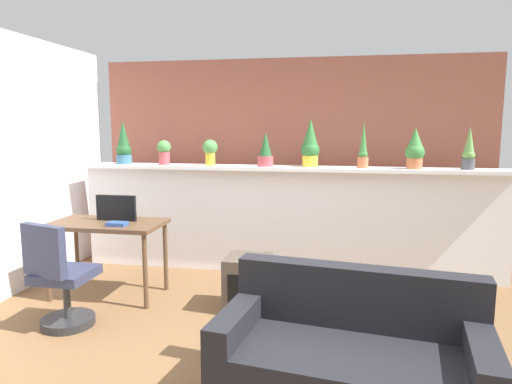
# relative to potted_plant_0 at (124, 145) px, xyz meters

# --- Properties ---
(ground_plane) EXTENTS (12.00, 12.00, 0.00)m
(ground_plane) POSITION_rel_potted_plant_0_xyz_m (1.93, -1.96, -1.46)
(ground_plane) COLOR brown
(divider_wall) EXTENTS (4.79, 0.16, 1.19)m
(divider_wall) POSITION_rel_potted_plant_0_xyz_m (1.93, 0.04, -0.86)
(divider_wall) COLOR white
(divider_wall) RESTS_ON ground
(plant_shelf) EXTENTS (4.79, 0.35, 0.04)m
(plant_shelf) POSITION_rel_potted_plant_0_xyz_m (1.93, -0.00, -0.24)
(plant_shelf) COLOR white
(plant_shelf) RESTS_ON divider_wall
(brick_wall_behind) EXTENTS (4.79, 0.10, 2.50)m
(brick_wall_behind) POSITION_rel_potted_plant_0_xyz_m (1.93, 0.64, -0.21)
(brick_wall_behind) COLOR brown
(brick_wall_behind) RESTS_ON ground
(potted_plant_0) EXTENTS (0.18, 0.18, 0.52)m
(potted_plant_0) POSITION_rel_potted_plant_0_xyz_m (0.00, 0.00, 0.00)
(potted_plant_0) COLOR #386B84
(potted_plant_0) RESTS_ON plant_shelf
(potted_plant_1) EXTENTS (0.16, 0.16, 0.29)m
(potted_plant_1) POSITION_rel_potted_plant_0_xyz_m (0.52, -0.02, -0.07)
(potted_plant_1) COLOR #B7474C
(potted_plant_1) RESTS_ON plant_shelf
(potted_plant_2) EXTENTS (0.17, 0.17, 0.30)m
(potted_plant_2) POSITION_rel_potted_plant_0_xyz_m (1.07, -0.03, -0.05)
(potted_plant_2) COLOR gold
(potted_plant_2) RESTS_ON plant_shelf
(potted_plant_3) EXTENTS (0.18, 0.18, 0.38)m
(potted_plant_3) POSITION_rel_potted_plant_0_xyz_m (1.71, -0.02, -0.05)
(potted_plant_3) COLOR #B7474C
(potted_plant_3) RESTS_ON plant_shelf
(potted_plant_4) EXTENTS (0.20, 0.20, 0.53)m
(potted_plant_4) POSITION_rel_potted_plant_0_xyz_m (2.20, 0.04, 0.02)
(potted_plant_4) COLOR gold
(potted_plant_4) RESTS_ON plant_shelf
(potted_plant_5) EXTENTS (0.12, 0.12, 0.50)m
(potted_plant_5) POSITION_rel_potted_plant_0_xyz_m (2.77, -0.02, -0.02)
(potted_plant_5) COLOR #C66B42
(potted_plant_5) RESTS_ON plant_shelf
(potted_plant_6) EXTENTS (0.20, 0.20, 0.43)m
(potted_plant_6) POSITION_rel_potted_plant_0_xyz_m (3.30, -0.03, -0.02)
(potted_plant_6) COLOR #C66B42
(potted_plant_6) RESTS_ON plant_shelf
(potted_plant_7) EXTENTS (0.13, 0.13, 0.44)m
(potted_plant_7) POSITION_rel_potted_plant_0_xyz_m (3.84, -0.00, -0.03)
(potted_plant_7) COLOR #4C4C51
(potted_plant_7) RESTS_ON plant_shelf
(desk) EXTENTS (1.10, 0.60, 0.75)m
(desk) POSITION_rel_potted_plant_0_xyz_m (0.29, -1.01, -0.79)
(desk) COLOR brown
(desk) RESTS_ON ground
(tv_monitor) EXTENTS (0.41, 0.04, 0.26)m
(tv_monitor) POSITION_rel_potted_plant_0_xyz_m (0.36, -0.93, -0.58)
(tv_monitor) COLOR black
(tv_monitor) RESTS_ON desk
(office_chair) EXTENTS (0.50, 0.50, 0.91)m
(office_chair) POSITION_rel_potted_plant_0_xyz_m (0.27, -1.77, -1.07)
(office_chair) COLOR #262628
(office_chair) RESTS_ON ground
(side_cube_shelf) EXTENTS (0.40, 0.41, 0.50)m
(side_cube_shelf) POSITION_rel_potted_plant_0_xyz_m (1.72, -1.11, -1.21)
(side_cube_shelf) COLOR #4C4238
(side_cube_shelf) RESTS_ON ground
(book_on_desk) EXTENTS (0.18, 0.12, 0.04)m
(book_on_desk) POSITION_rel_potted_plant_0_xyz_m (0.48, -1.15, -0.69)
(book_on_desk) COLOR #2D4C8C
(book_on_desk) RESTS_ON desk
(couch) EXTENTS (1.65, 0.98, 0.80)m
(couch) POSITION_rel_potted_plant_0_xyz_m (2.62, -2.44, -1.18)
(couch) COLOR black
(couch) RESTS_ON ground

